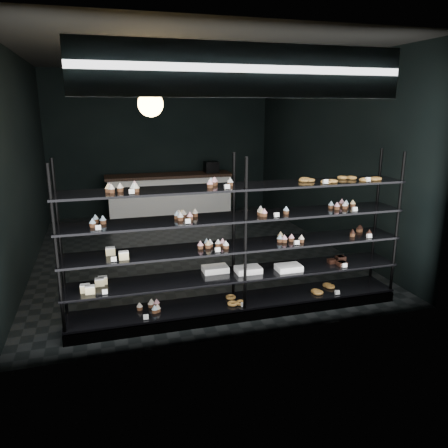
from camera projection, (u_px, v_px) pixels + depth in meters
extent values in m
cube|color=black|center=(190.00, 251.00, 7.54)|extent=(5.00, 6.00, 0.01)
cube|color=black|center=(186.00, 55.00, 6.72)|extent=(5.00, 6.00, 0.01)
cube|color=black|center=(161.00, 144.00, 9.91)|extent=(5.00, 0.01, 3.20)
cube|color=black|center=(248.00, 191.00, 4.35)|extent=(5.00, 0.01, 3.20)
cube|color=black|center=(22.00, 164.00, 6.46)|extent=(0.01, 6.00, 3.20)
cube|color=black|center=(325.00, 154.00, 7.80)|extent=(0.01, 6.00, 3.20)
cube|color=black|center=(239.00, 308.00, 5.28)|extent=(4.00, 0.50, 0.12)
cylinder|color=black|center=(57.00, 257.00, 4.31)|extent=(0.04, 0.04, 1.85)
cylinder|color=black|center=(60.00, 244.00, 4.72)|extent=(0.04, 0.04, 1.85)
cylinder|color=black|center=(246.00, 240.00, 4.84)|extent=(0.04, 0.04, 1.85)
cylinder|color=black|center=(234.00, 230.00, 5.25)|extent=(0.04, 0.04, 1.85)
cylinder|color=black|center=(397.00, 227.00, 5.37)|extent=(0.04, 0.04, 1.85)
cylinder|color=black|center=(375.00, 219.00, 5.78)|extent=(0.04, 0.04, 1.85)
cube|color=black|center=(239.00, 301.00, 5.26)|extent=(4.00, 0.50, 0.03)
cube|color=black|center=(239.00, 274.00, 5.17)|extent=(4.00, 0.50, 0.02)
cube|color=black|center=(239.00, 246.00, 5.08)|extent=(4.00, 0.50, 0.02)
cube|color=black|center=(240.00, 217.00, 4.99)|extent=(4.00, 0.50, 0.02)
cube|color=black|center=(240.00, 187.00, 4.90)|extent=(4.00, 0.50, 0.02)
cube|color=white|center=(127.00, 192.00, 4.38)|extent=(0.06, 0.04, 0.06)
cube|color=white|center=(224.00, 187.00, 4.66)|extent=(0.05, 0.04, 0.06)
cube|color=white|center=(328.00, 182.00, 4.99)|extent=(0.06, 0.04, 0.06)
cube|color=white|center=(369.00, 180.00, 5.13)|extent=(0.06, 0.04, 0.06)
cube|color=white|center=(100.00, 228.00, 4.40)|extent=(0.06, 0.04, 0.06)
cube|color=white|center=(190.00, 221.00, 4.65)|extent=(0.05, 0.04, 0.06)
cube|color=white|center=(280.00, 215.00, 4.92)|extent=(0.05, 0.04, 0.06)
cube|color=white|center=(354.00, 209.00, 5.18)|extent=(0.06, 0.04, 0.06)
cube|color=white|center=(114.00, 259.00, 4.52)|extent=(0.06, 0.04, 0.06)
cube|color=white|center=(218.00, 250.00, 4.82)|extent=(0.05, 0.04, 0.06)
cube|color=white|center=(298.00, 243.00, 5.08)|extent=(0.05, 0.04, 0.06)
cube|color=white|center=(367.00, 236.00, 5.33)|extent=(0.06, 0.04, 0.06)
cube|color=white|center=(102.00, 292.00, 4.57)|extent=(0.06, 0.04, 0.06)
cube|color=white|center=(346.00, 265.00, 5.34)|extent=(0.06, 0.04, 0.06)
cube|color=white|center=(147.00, 317.00, 4.78)|extent=(0.06, 0.04, 0.06)
cube|color=white|center=(246.00, 304.00, 5.09)|extent=(0.06, 0.04, 0.06)
cube|color=white|center=(335.00, 293.00, 5.40)|extent=(0.06, 0.04, 0.06)
cube|color=#0B0C39|center=(247.00, 70.00, 4.12)|extent=(3.20, 0.04, 0.45)
cube|color=white|center=(248.00, 70.00, 4.11)|extent=(3.30, 0.02, 0.50)
cylinder|color=black|center=(149.00, 66.00, 5.22)|extent=(0.01, 0.01, 0.58)
sphere|color=#FFBB59|center=(151.00, 104.00, 5.33)|extent=(0.31, 0.31, 0.31)
cube|color=silver|center=(170.00, 197.00, 9.77)|extent=(2.67, 0.60, 0.92)
cube|color=black|center=(169.00, 176.00, 9.64)|extent=(2.78, 0.65, 0.06)
cube|color=black|center=(211.00, 167.00, 9.86)|extent=(0.30, 0.30, 0.25)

